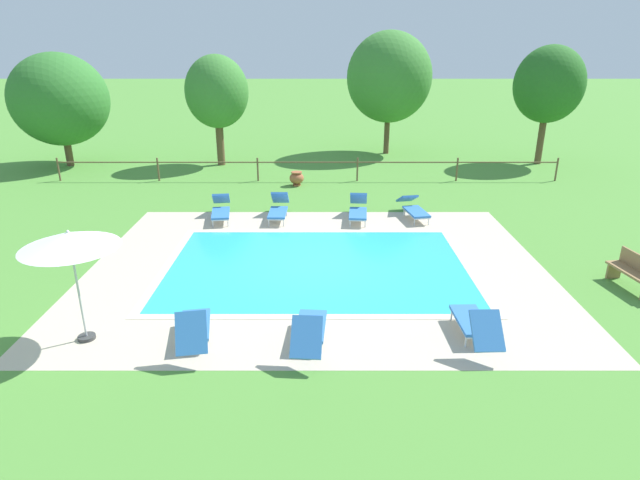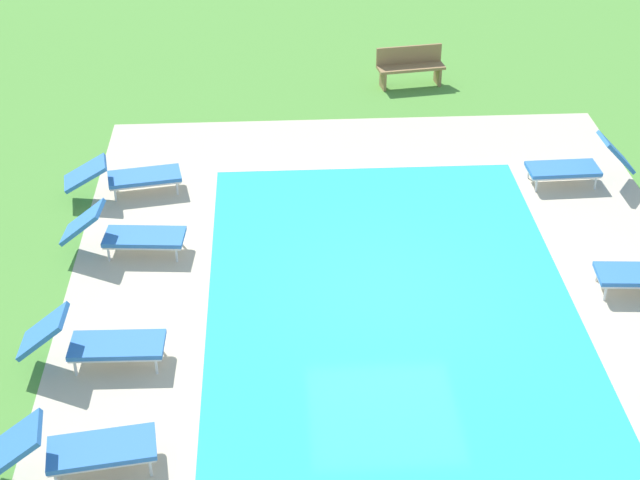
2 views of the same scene
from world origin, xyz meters
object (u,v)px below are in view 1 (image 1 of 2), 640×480
sun_lounger_north_end (473,323)px  sun_lounger_north_far (218,209)px  tree_far_west (387,77)px  tree_west_mid (214,92)px  sun_lounger_south_mid (411,208)px  patio_umbrella_open_foreground (66,241)px  sun_lounger_south_near_corner (276,209)px  sun_lounger_south_end (192,328)px  sun_lounger_north_near_steps (356,209)px  tree_east_mid (546,85)px  wooden_bench_lawn_side (632,271)px  terracotta_urn_near_fence (294,178)px  sun_lounger_north_mid (307,330)px  tree_centre (56,100)px

sun_lounger_north_end → sun_lounger_north_far: bearing=129.9°
tree_far_west → tree_west_mid: 9.27m
sun_lounger_south_mid → patio_umbrella_open_foreground: patio_umbrella_open_foreground is taller
sun_lounger_north_end → sun_lounger_south_near_corner: sun_lounger_north_end is taller
sun_lounger_south_end → sun_lounger_north_near_steps: bearing=64.4°
sun_lounger_south_mid → tree_east_mid: (7.93, 8.95, 3.57)m
sun_lounger_south_end → tree_far_west: tree_far_west is taller
wooden_bench_lawn_side → terracotta_urn_near_fence: 13.62m
sun_lounger_south_end → sun_lounger_south_near_corner: bearing=82.3°
sun_lounger_north_mid → sun_lounger_north_end: bearing=4.0°
sun_lounger_north_end → terracotta_urn_near_fence: size_ratio=3.10×
sun_lounger_north_end → wooden_bench_lawn_side: sun_lounger_north_end is taller
wooden_bench_lawn_side → tree_far_west: bearing=103.7°
sun_lounger_south_mid → tree_west_mid: (-8.38, 8.67, 3.24)m
sun_lounger_south_near_corner → tree_far_west: size_ratio=0.31×
wooden_bench_lawn_side → tree_far_west: size_ratio=0.24×
sun_lounger_north_far → terracotta_urn_near_fence: 5.27m
sun_lounger_north_mid → sun_lounger_north_far: bearing=111.6°
sun_lounger_north_near_steps → patio_umbrella_open_foreground: patio_umbrella_open_foreground is taller
terracotta_urn_near_fence → tree_west_mid: size_ratio=0.12×
tree_west_mid → patio_umbrella_open_foreground: bearing=-89.6°
tree_centre → sun_lounger_north_end: bearing=-46.3°
sun_lounger_north_mid → patio_umbrella_open_foreground: bearing=176.7°
tree_west_mid → sun_lounger_south_near_corner: bearing=-67.8°
sun_lounger_north_near_steps → sun_lounger_south_mid: (1.99, 0.21, -0.02)m
tree_far_west → tree_west_mid: (-8.77, -2.94, -0.52)m
sun_lounger_north_end → terracotta_urn_near_fence: (-4.26, 12.71, -0.05)m
tree_centre → sun_lounger_south_end: bearing=-59.1°
wooden_bench_lawn_side → sun_lounger_south_mid: bearing=128.8°
sun_lounger_south_end → patio_umbrella_open_foreground: 2.99m
wooden_bench_lawn_side → tree_west_mid: bearing=132.0°
tree_far_west → terracotta_urn_near_fence: bearing=-123.6°
sun_lounger_north_mid → sun_lounger_south_mid: (3.54, 8.48, -0.03)m
tree_far_west → sun_lounger_south_mid: bearing=-92.0°
sun_lounger_north_near_steps → tree_east_mid: 13.96m
patio_umbrella_open_foreground → terracotta_urn_near_fence: size_ratio=3.92×
sun_lounger_north_near_steps → terracotta_urn_near_fence: 5.25m
tree_west_mid → sun_lounger_north_end: bearing=-63.9°
sun_lounger_north_mid → patio_umbrella_open_foreground: size_ratio=0.80×
patio_umbrella_open_foreground → sun_lounger_south_end: bearing=-5.4°
sun_lounger_north_mid → tree_centre: 21.25m
tree_centre → tree_far_west: bearing=10.8°
sun_lounger_south_near_corner → tree_west_mid: bearing=112.2°
tree_far_west → tree_west_mid: size_ratio=1.21×
sun_lounger_south_mid → wooden_bench_lawn_side: bearing=-51.2°
tree_far_west → sun_lounger_north_near_steps: bearing=-101.4°
tree_west_mid → tree_east_mid: (16.30, 0.28, 0.33)m
sun_lounger_north_mid → tree_centre: tree_centre is taller
wooden_bench_lawn_side → terracotta_urn_near_fence: wooden_bench_lawn_side is taller
sun_lounger_north_far → tree_far_west: size_ratio=0.32×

